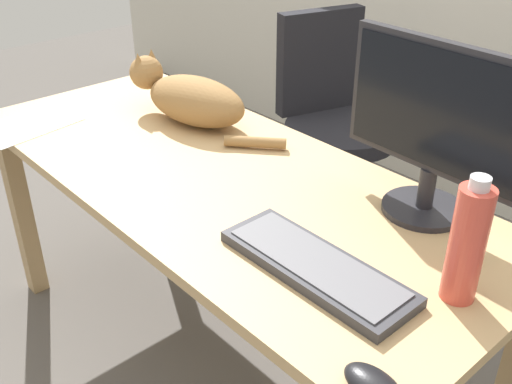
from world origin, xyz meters
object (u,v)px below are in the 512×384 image
Objects in this scene: monitor at (436,125)px; water_bottle at (467,244)px; office_chair at (332,151)px; computer_mouse at (373,384)px; keyboard at (316,266)px; cat at (190,98)px.

monitor is 0.33m from water_bottle.
computer_mouse is at bearing -46.45° from office_chair.
computer_mouse is (0.28, -0.17, 0.00)m from keyboard.
computer_mouse is (1.09, -0.45, -0.06)m from cat.
monitor reaches higher than computer_mouse.
cat is at bearing -94.43° from office_chair.
cat is at bearing 172.85° from water_bottle.
office_chair is at bearing 142.02° from water_bottle.
water_bottle is (1.05, -0.13, 0.04)m from cat.
cat is at bearing 157.74° from computer_mouse.
monitor is 0.84m from cat.
monitor is at bearing 6.15° from cat.
water_bottle is at bearing 97.63° from computer_mouse.
monitor is (0.77, -0.56, 0.53)m from office_chair.
keyboard is 0.33m from computer_mouse.
cat is 2.27× the size of water_bottle.
office_chair reaches higher than computer_mouse.
monitor is 1.81× the size of water_bottle.
keyboard is (-0.01, -0.37, -0.21)m from monitor.
monitor is at bearing 136.33° from water_bottle.
cat is at bearing -173.85° from monitor.
cat is at bearing 160.87° from keyboard.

